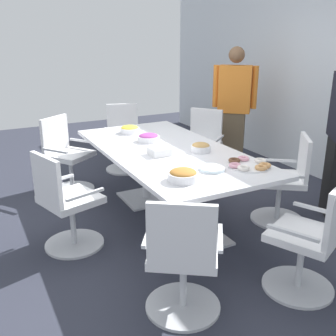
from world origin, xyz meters
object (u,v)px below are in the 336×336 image
at_px(napkin_pile, 159,151).
at_px(snack_bowl_cookies, 201,147).
at_px(plate_stack, 212,169).
at_px(conference_table, 168,161).
at_px(office_chair_0, 183,262).
at_px(office_chair_5, 67,159).
at_px(office_chair_3, 202,149).
at_px(donut_platter, 249,164).
at_px(person_standing_0, 234,107).
at_px(snack_bowl_chips_yellow, 130,129).
at_px(office_chair_6, 66,207).
at_px(snack_bowl_candy_mix, 148,138).
at_px(office_chair_1, 310,244).
at_px(office_chair_4, 124,141).
at_px(snack_bowl_pretzels, 183,175).
at_px(office_chair_2, 285,184).

bearing_deg(napkin_pile, snack_bowl_cookies, 77.55).
bearing_deg(plate_stack, conference_table, -176.55).
bearing_deg(plate_stack, office_chair_0, -44.71).
bearing_deg(office_chair_0, office_chair_5, 126.81).
relative_size(office_chair_3, donut_platter, 2.33).
relative_size(person_standing_0, plate_stack, 7.69).
xyz_separation_m(office_chair_0, person_standing_0, (-2.46, 2.20, 0.47)).
bearing_deg(office_chair_5, snack_bowl_chips_yellow, 111.06).
bearing_deg(office_chair_3, office_chair_0, 107.49).
xyz_separation_m(person_standing_0, snack_bowl_cookies, (1.27, -1.33, -0.08)).
relative_size(office_chair_0, office_chair_6, 1.00).
xyz_separation_m(snack_bowl_chips_yellow, plate_stack, (1.55, 0.13, -0.03)).
xyz_separation_m(snack_bowl_candy_mix, donut_platter, (1.17, 0.44, -0.02)).
distance_m(office_chair_6, napkin_pile, 1.01).
bearing_deg(donut_platter, office_chair_1, -3.63).
height_order(office_chair_4, office_chair_6, same).
bearing_deg(conference_table, office_chair_5, -149.05).
xyz_separation_m(office_chair_4, person_standing_0, (0.63, 1.41, 0.47)).
relative_size(conference_table, snack_bowl_pretzels, 9.71).
height_order(office_chair_2, office_chair_4, same).
xyz_separation_m(conference_table, office_chair_5, (-1.25, -0.75, -0.22)).
bearing_deg(office_chair_1, office_chair_4, 68.34).
bearing_deg(office_chair_6, office_chair_5, 149.02).
relative_size(office_chair_0, person_standing_0, 0.54).
xyz_separation_m(office_chair_1, snack_bowl_pretzels, (-0.78, -0.64, 0.39)).
bearing_deg(snack_bowl_candy_mix, person_standing_0, 112.76).
distance_m(snack_bowl_pretzels, napkin_pile, 0.73).
relative_size(conference_table, office_chair_3, 2.64).
distance_m(office_chair_6, snack_bowl_pretzels, 1.13).
distance_m(office_chair_4, plate_stack, 2.46).
bearing_deg(office_chair_4, office_chair_6, 73.05).
height_order(conference_table, napkin_pile, napkin_pile).
distance_m(office_chair_1, plate_stack, 0.99).
distance_m(person_standing_0, snack_bowl_cookies, 1.84).
height_order(office_chair_4, office_chair_5, same).
relative_size(snack_bowl_cookies, snack_bowl_candy_mix, 0.83).
relative_size(snack_bowl_chips_yellow, donut_platter, 0.59).
bearing_deg(snack_bowl_pretzels, office_chair_4, 169.47).
xyz_separation_m(office_chair_2, plate_stack, (0.12, -0.98, 0.36)).
bearing_deg(snack_bowl_cookies, plate_stack, -21.55).
relative_size(conference_table, office_chair_1, 2.64).
distance_m(office_chair_1, office_chair_2, 1.21).
bearing_deg(snack_bowl_cookies, snack_bowl_pretzels, -41.54).
xyz_separation_m(office_chair_3, office_chair_4, (-0.82, -0.78, 0.00)).
bearing_deg(donut_platter, snack_bowl_cookies, -166.69).
height_order(office_chair_4, snack_bowl_pretzels, office_chair_4).
height_order(person_standing_0, snack_bowl_chips_yellow, person_standing_0).
bearing_deg(office_chair_5, snack_bowl_candy_mix, 93.19).
height_order(person_standing_0, napkin_pile, person_standing_0).
relative_size(office_chair_5, office_chair_6, 1.00).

